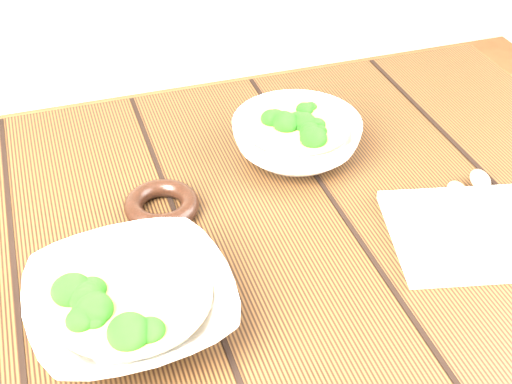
# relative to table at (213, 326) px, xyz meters

# --- Properties ---
(table) EXTENTS (1.20, 0.80, 0.75)m
(table) POSITION_rel_table_xyz_m (0.00, 0.00, 0.00)
(table) COLOR #3B2511
(table) RESTS_ON ground
(soup_bowl_front) EXTENTS (0.22, 0.22, 0.06)m
(soup_bowl_front) POSITION_rel_table_xyz_m (-0.10, -0.07, 0.15)
(soup_bowl_front) COLOR silver
(soup_bowl_front) RESTS_ON table
(soup_bowl_back) EXTENTS (0.24, 0.24, 0.06)m
(soup_bowl_back) POSITION_rel_table_xyz_m (0.17, 0.17, 0.15)
(soup_bowl_back) COLOR silver
(soup_bowl_back) RESTS_ON table
(trivet) EXTENTS (0.13, 0.13, 0.02)m
(trivet) POSITION_rel_table_xyz_m (-0.04, 0.10, 0.13)
(trivet) COLOR black
(trivet) RESTS_ON table
(napkin) EXTENTS (0.24, 0.21, 0.01)m
(napkin) POSITION_rel_table_xyz_m (0.32, -0.07, 0.13)
(napkin) COLOR beige
(napkin) RESTS_ON table
(spoon_left) EXTENTS (0.08, 0.16, 0.01)m
(spoon_left) POSITION_rel_table_xyz_m (0.32, -0.03, 0.13)
(spoon_left) COLOR #A7A293
(spoon_left) RESTS_ON napkin
(spoon_right) EXTENTS (0.08, 0.16, 0.01)m
(spoon_right) POSITION_rel_table_xyz_m (0.36, -0.01, 0.13)
(spoon_right) COLOR #A7A293
(spoon_right) RESTS_ON napkin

